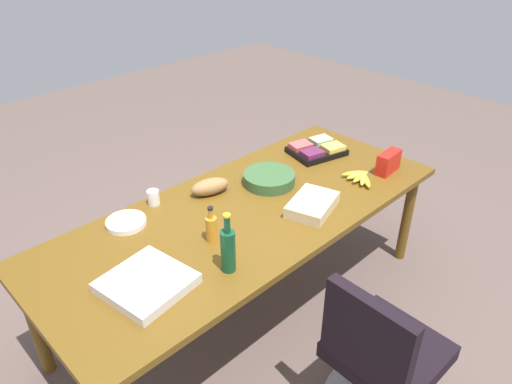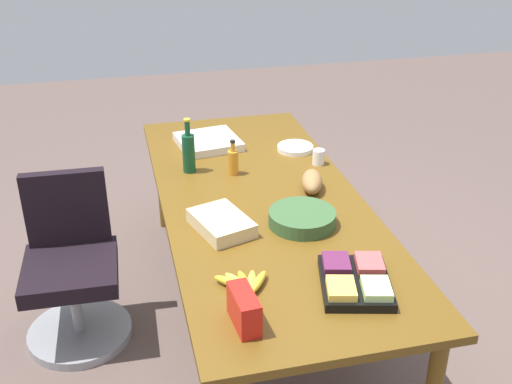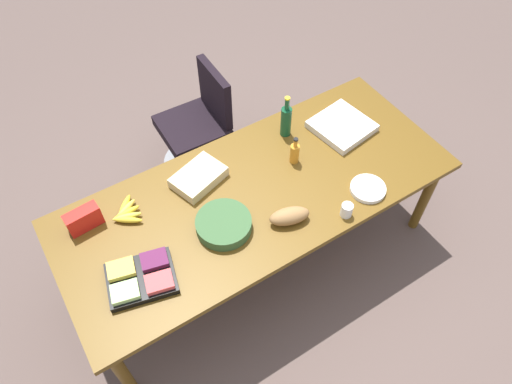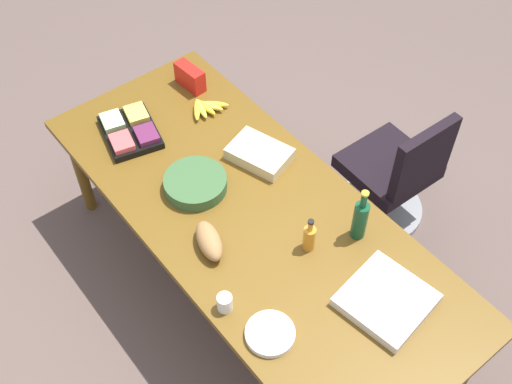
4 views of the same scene
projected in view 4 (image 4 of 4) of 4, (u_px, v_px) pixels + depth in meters
ground_plane at (252, 290)px, 3.80m from camera, size 10.00×10.00×0.00m
conference_table at (252, 220)px, 3.27m from camera, size 2.50×1.04×0.75m
office_chair at (392, 180)px, 3.89m from camera, size 0.56×0.56×0.90m
bread_loaf at (209, 241)px, 3.05m from camera, size 0.26×0.18×0.10m
fruit_platter at (130, 131)px, 3.55m from camera, size 0.42×0.36×0.07m
paper_cup at (225, 303)px, 2.84m from camera, size 0.09×0.09×0.09m
dressing_bottle at (309, 237)px, 3.03m from camera, size 0.06×0.06×0.21m
pizza_box at (386, 300)px, 2.87m from camera, size 0.41×0.41×0.05m
salad_bowl at (195, 183)px, 3.30m from camera, size 0.37×0.37×0.07m
banana_bunch at (206, 107)px, 3.68m from camera, size 0.18×0.24×0.04m
paper_plate_stack at (270, 334)px, 2.78m from camera, size 0.23×0.23×0.03m
wine_bottle at (360, 219)px, 3.04m from camera, size 0.09×0.09×0.32m
chip_bag_red at (190, 77)px, 3.78m from camera, size 0.21×0.10×0.14m
sheet_cake at (260, 154)px, 3.43m from camera, size 0.37×0.31×0.07m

